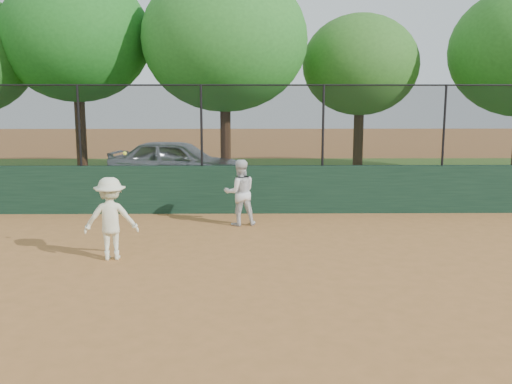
{
  "coord_description": "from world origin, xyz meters",
  "views": [
    {
      "loc": [
        0.68,
        -8.1,
        3.0
      ],
      "look_at": [
        0.8,
        2.2,
        1.2
      ],
      "focal_mm": 40.0,
      "sensor_mm": 36.0,
      "label": 1
    }
  ],
  "objects_px": {
    "tree_2": "(225,40)",
    "parked_car": "(177,162)",
    "tree_3": "(360,65)",
    "player_main": "(111,219)",
    "tree_1": "(76,37)",
    "player_second": "(240,192)"
  },
  "relations": [
    {
      "from": "tree_2",
      "to": "parked_car",
      "type": "bearing_deg",
      "value": -156.54
    },
    {
      "from": "tree_2",
      "to": "tree_3",
      "type": "xyz_separation_m",
      "value": [
        4.78,
        1.59,
        -0.74
      ]
    },
    {
      "from": "parked_car",
      "to": "player_main",
      "type": "bearing_deg",
      "value": -170.4
    },
    {
      "from": "tree_1",
      "to": "tree_2",
      "type": "distance_m",
      "value": 5.07
    },
    {
      "from": "player_second",
      "to": "player_main",
      "type": "relative_size",
      "value": 0.76
    },
    {
      "from": "tree_1",
      "to": "tree_3",
      "type": "height_order",
      "value": "tree_1"
    },
    {
      "from": "tree_1",
      "to": "tree_3",
      "type": "relative_size",
      "value": 1.21
    },
    {
      "from": "tree_3",
      "to": "player_second",
      "type": "bearing_deg",
      "value": -117.68
    },
    {
      "from": "parked_car",
      "to": "player_main",
      "type": "height_order",
      "value": "player_main"
    },
    {
      "from": "player_main",
      "to": "tree_2",
      "type": "bearing_deg",
      "value": 79.36
    },
    {
      "from": "player_second",
      "to": "tree_3",
      "type": "relative_size",
      "value": 0.26
    },
    {
      "from": "player_second",
      "to": "tree_1",
      "type": "xyz_separation_m",
      "value": [
        -5.61,
        7.03,
        4.07
      ]
    },
    {
      "from": "tree_1",
      "to": "tree_2",
      "type": "height_order",
      "value": "tree_2"
    },
    {
      "from": "tree_1",
      "to": "player_main",
      "type": "bearing_deg",
      "value": -71.15
    },
    {
      "from": "player_main",
      "to": "tree_1",
      "type": "distance_m",
      "value": 11.05
    },
    {
      "from": "parked_car",
      "to": "tree_1",
      "type": "bearing_deg",
      "value": 79.99
    },
    {
      "from": "tree_2",
      "to": "tree_3",
      "type": "height_order",
      "value": "tree_2"
    },
    {
      "from": "tree_1",
      "to": "tree_3",
      "type": "xyz_separation_m",
      "value": [
        9.8,
        0.97,
        -0.86
      ]
    },
    {
      "from": "player_main",
      "to": "tree_2",
      "type": "height_order",
      "value": "tree_2"
    },
    {
      "from": "parked_car",
      "to": "player_second",
      "type": "height_order",
      "value": "parked_car"
    },
    {
      "from": "parked_car",
      "to": "tree_2",
      "type": "height_order",
      "value": "tree_2"
    },
    {
      "from": "player_second",
      "to": "parked_car",
      "type": "bearing_deg",
      "value": -82.37
    }
  ]
}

